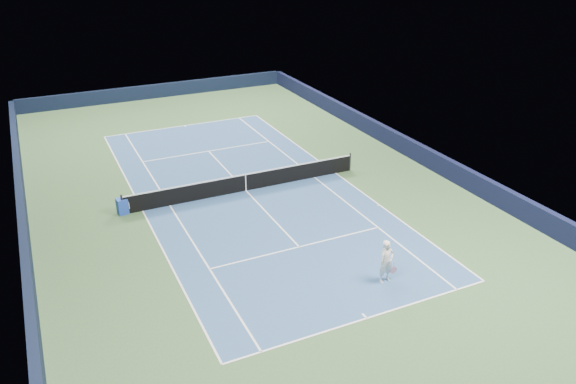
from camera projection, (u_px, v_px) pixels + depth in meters
name	position (u px, v px, depth m)	size (l,w,h in m)	color
ground	(246.00, 191.00, 29.85)	(40.00, 40.00, 0.00)	#35552E
wall_far	(157.00, 91.00, 45.80)	(22.00, 0.35, 1.10)	black
wall_right	(413.00, 150.00, 33.79)	(0.35, 40.00, 1.10)	black
wall_left	(23.00, 223.00, 25.44)	(0.35, 40.00, 1.10)	black
court_surface	(246.00, 191.00, 29.85)	(10.97, 23.77, 0.01)	#2C4E7C
baseline_far	(184.00, 126.00, 39.55)	(10.97, 0.08, 0.00)	white
baseline_near	(367.00, 318.00, 20.14)	(10.97, 0.08, 0.00)	white
sideline_doubles_right	(336.00, 173.00, 31.96)	(0.08, 23.77, 0.00)	white
sideline_doubles_left	(143.00, 211.00, 27.73)	(0.08, 23.77, 0.00)	white
sideline_singles_right	(314.00, 177.00, 31.43)	(0.08, 23.77, 0.00)	white
sideline_singles_left	(170.00, 205.00, 28.26)	(0.08, 23.77, 0.00)	white
service_line_far	(209.00, 151.00, 35.07)	(8.23, 0.08, 0.00)	white
service_line_near	(299.00, 247.00, 24.62)	(8.23, 0.08, 0.00)	white
center_service_line	(246.00, 191.00, 29.85)	(0.08, 12.80, 0.00)	white
center_mark_far	(185.00, 126.00, 39.43)	(0.08, 0.30, 0.00)	white
center_mark_near	(365.00, 316.00, 20.26)	(0.08, 0.30, 0.00)	white
tennis_net	(246.00, 182.00, 29.63)	(12.90, 0.10, 1.07)	black
sponsor_cube	(122.00, 206.00, 27.31)	(0.59, 0.51, 0.80)	blue
tennis_player	(386.00, 262.00, 21.88)	(0.84, 1.30, 2.89)	white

